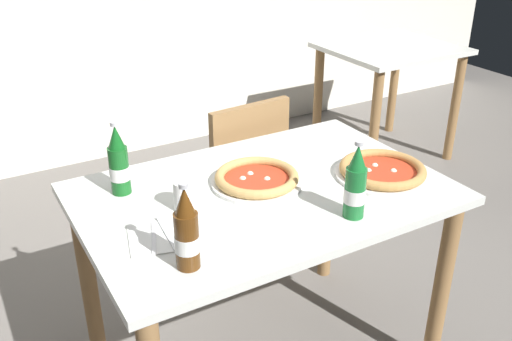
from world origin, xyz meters
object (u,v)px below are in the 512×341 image
beer_bottle_center (119,164)px  beer_bottle_left (187,233)px  pizza_margherita_near (256,179)px  napkin_with_cutlery (161,236)px  chair_behind_table (237,175)px  pizza_marinara_far (382,171)px  dining_table_main (263,219)px  paper_cup (185,195)px  beer_bottle_right (355,186)px  dining_table_background (389,70)px

beer_bottle_center → beer_bottle_left: bearing=-87.4°
pizza_margherita_near → napkin_with_cutlery: bearing=-160.3°
pizza_margherita_near → beer_bottle_left: bearing=-141.0°
chair_behind_table → beer_bottle_center: beer_bottle_center is taller
pizza_marinara_far → beer_bottle_left: beer_bottle_left is taller
dining_table_main → pizza_margherita_near: pizza_margherita_near is taller
dining_table_main → napkin_with_cutlery: napkin_with_cutlery is taller
napkin_with_cutlery → pizza_margherita_near: bearing=19.7°
dining_table_main → napkin_with_cutlery: size_ratio=5.47×
napkin_with_cutlery → pizza_marinara_far: bearing=-1.6°
paper_cup → beer_bottle_left: bearing=-112.4°
chair_behind_table → beer_bottle_right: 0.97m
chair_behind_table → beer_bottle_right: (-0.07, -0.89, 0.37)m
dining_table_main → beer_bottle_right: (0.15, -0.28, 0.22)m
dining_table_background → pizza_marinara_far: size_ratio=2.47×
dining_table_main → beer_bottle_right: 0.39m
dining_table_main → pizza_marinara_far: pizza_marinara_far is taller
beer_bottle_left → beer_bottle_right: 0.54m
pizza_margherita_near → pizza_marinara_far: 0.44m
dining_table_main → paper_cup: (-0.27, 0.01, 0.16)m
beer_bottle_left → paper_cup: 0.31m
chair_behind_table → beer_bottle_left: beer_bottle_left is taller
chair_behind_table → dining_table_background: bearing=-160.9°
pizza_marinara_far → beer_bottle_right: bearing=-147.9°
pizza_marinara_far → beer_bottle_left: size_ratio=1.31×
dining_table_background → pizza_marinara_far: bearing=-133.0°
pizza_margherita_near → paper_cup: paper_cup is taller
dining_table_background → paper_cup: paper_cup is taller
beer_bottle_left → beer_bottle_center: 0.49m
dining_table_background → beer_bottle_center: (-2.10, -1.04, 0.26)m
dining_table_main → pizza_margherita_near: bearing=92.7°
chair_behind_table → napkin_with_cutlery: 0.98m
beer_bottle_center → napkin_with_cutlery: 0.33m
pizza_margherita_near → paper_cup: (-0.27, -0.03, 0.03)m
beer_bottle_right → beer_bottle_left: bearing=178.7°
dining_table_main → beer_bottle_left: size_ratio=4.86×
beer_bottle_left → beer_bottle_right: bearing=-1.3°
beer_bottle_left → paper_cup: bearing=67.6°
dining_table_main → dining_table_background: (1.69, 1.26, -0.04)m
dining_table_background → paper_cup: bearing=-147.6°
chair_behind_table → beer_bottle_right: bearing=80.5°
chair_behind_table → beer_bottle_left: bearing=50.3°
paper_cup → pizza_margherita_near: bearing=6.5°
pizza_margherita_near → napkin_with_cutlery: size_ratio=1.39×
chair_behind_table → dining_table_background: chair_behind_table is taller
beer_bottle_left → beer_bottle_right: same height
dining_table_background → beer_bottle_left: 2.59m
pizza_marinara_far → beer_bottle_right: beer_bottle_right is taller
chair_behind_table → beer_bottle_center: size_ratio=3.44×
pizza_marinara_far → napkin_with_cutlery: pizza_marinara_far is taller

